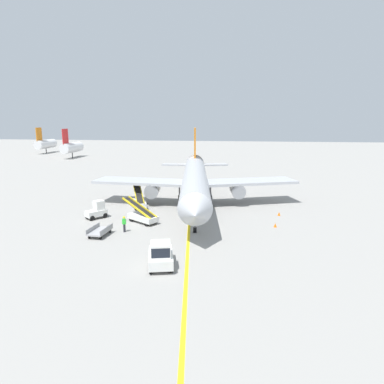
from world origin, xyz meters
TOP-DOWN VIEW (x-y plane):
  - ground_plane at (0.00, 0.00)m, footprint 300.00×300.00m
  - taxi_line_yellow at (-1.57, 5.00)m, footprint 10.32×79.41m
  - airliner at (-1.64, 10.77)m, footprint 28.39×35.32m
  - pushback_tug at (-1.77, -9.96)m, footprint 2.69×3.94m
  - baggage_tug_near_wing at (-12.33, 2.55)m, footprint 2.51×2.69m
  - belt_loader_forward_hold at (-6.55, 1.61)m, footprint 4.84×3.85m
  - belt_loader_aft_hold at (-8.84, 8.26)m, footprint 3.04×5.11m
  - baggage_cart_loaded at (-9.56, -3.40)m, footprint 1.78×3.81m
  - ground_crew_marshaller at (-7.47, -1.97)m, footprint 0.36×0.24m
  - safety_cone_nose_left at (8.35, 1.79)m, footprint 0.36×0.36m
  - safety_cone_nose_right at (9.28, 6.54)m, footprint 0.36×0.36m
  - distant_aircraft_far_left at (-61.91, 76.28)m, footprint 3.00×10.10m
  - distant_aircraft_mid_left at (-45.95, 63.53)m, footprint 3.00×10.10m

SIDE VIEW (x-z plane):
  - ground_plane at x=0.00m, z-range 0.00..0.00m
  - taxi_line_yellow at x=-1.57m, z-range 0.00..0.01m
  - safety_cone_nose_left at x=8.35m, z-range 0.00..0.44m
  - safety_cone_nose_right at x=9.28m, z-range 0.00..0.44m
  - baggage_cart_loaded at x=-9.56m, z-range 0.00..0.94m
  - belt_loader_forward_hold at x=-6.55m, z-range -0.52..2.07m
  - belt_loader_aft_hold at x=-8.84m, z-range -0.52..2.07m
  - ground_crew_marshaller at x=-7.47m, z-range 0.06..1.76m
  - baggage_tug_near_wing at x=-12.33m, z-range -0.12..1.98m
  - pushback_tug at x=-1.77m, z-range -0.11..2.09m
  - distant_aircraft_far_left at x=-61.91m, z-range -1.18..7.62m
  - distant_aircraft_mid_left at x=-45.95m, z-range -1.18..7.62m
  - airliner at x=-1.64m, z-range -1.63..8.47m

